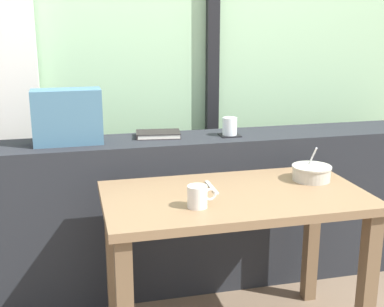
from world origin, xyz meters
name	(u,v)px	position (x,y,z in m)	size (l,w,h in m)	color
outdoor_backdrop	(174,15)	(0.00, 1.07, 1.40)	(4.80, 0.08, 2.80)	#9EC699
window_divider_post	(213,33)	(0.21, 1.00, 1.30)	(0.07, 0.05, 2.60)	black
dark_console_ledge	(196,211)	(0.00, 0.55, 0.40)	(2.80, 0.32, 0.80)	#23262B
breakfast_table	(234,221)	(0.02, -0.01, 0.57)	(1.07, 0.59, 0.69)	brown
coaster_square	(230,135)	(0.17, 0.53, 0.80)	(0.10, 0.10, 0.01)	black
juice_glass	(230,127)	(0.17, 0.53, 0.85)	(0.07, 0.07, 0.09)	white
closed_book	(158,134)	(-0.19, 0.59, 0.81)	(0.24, 0.17, 0.03)	black
throw_pillow	(67,117)	(-0.63, 0.55, 0.93)	(0.32, 0.14, 0.26)	#426B84
soup_bowl	(311,173)	(0.40, 0.08, 0.72)	(0.17, 0.17, 0.15)	#BCB7A8
fork_utensil	(212,187)	(-0.05, 0.08, 0.69)	(0.02, 0.17, 0.01)	silver
ceramic_mug	(198,196)	(-0.16, -0.12, 0.73)	(0.11, 0.08, 0.08)	silver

